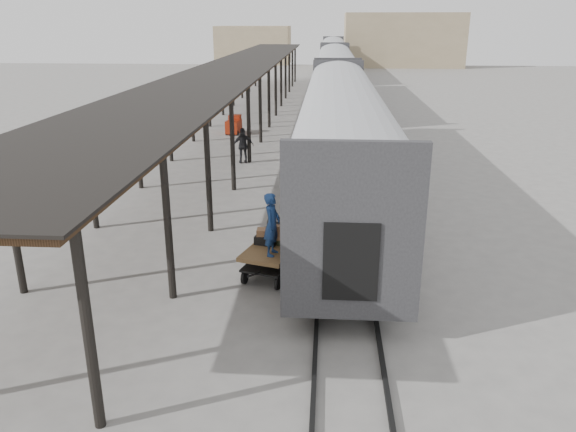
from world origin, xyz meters
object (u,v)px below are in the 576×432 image
(baggage_cart, at_px, (274,252))
(porter, at_px, (272,224))
(luggage_tug, at_px, (234,125))
(pedestrian, at_px, (243,146))

(baggage_cart, height_order, porter, porter)
(baggage_cart, xyz_separation_m, luggage_tug, (-4.57, 20.83, -0.11))
(porter, height_order, pedestrian, porter)
(baggage_cart, distance_m, porter, 1.27)
(porter, bearing_deg, baggage_cart, 12.82)
(porter, bearing_deg, pedestrian, 23.51)
(baggage_cart, bearing_deg, porter, -72.08)
(luggage_tug, height_order, pedestrian, pedestrian)
(luggage_tug, relative_size, pedestrian, 0.77)
(baggage_cart, bearing_deg, pedestrian, 119.12)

